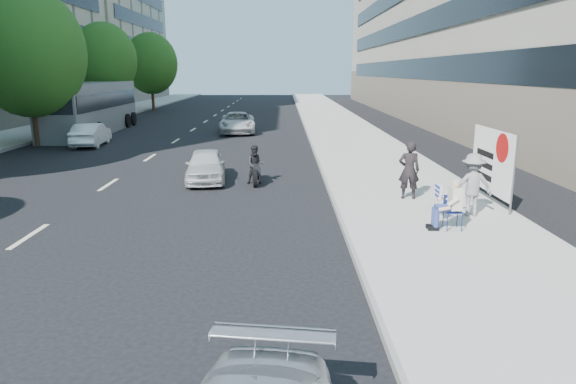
{
  "coord_description": "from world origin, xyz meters",
  "views": [
    {
      "loc": [
        -0.11,
        -10.33,
        4.05
      ],
      "look_at": [
        -0.01,
        0.67,
        1.44
      ],
      "focal_mm": 32.0,
      "sensor_mm": 36.0,
      "label": 1
    }
  ],
  "objects_px": {
    "white_sedan_near": "(206,165)",
    "white_sedan_mid": "(91,135)",
    "bus": "(91,108)",
    "motorcycle": "(256,166)",
    "protest_banner": "(492,161)",
    "pedestrian_woman": "(409,170)",
    "white_sedan_far": "(237,123)",
    "seated_protester": "(449,201)",
    "jogger": "(472,185)"
  },
  "relations": [
    {
      "from": "jogger",
      "to": "protest_banner",
      "type": "relative_size",
      "value": 0.56
    },
    {
      "from": "white_sedan_near",
      "to": "white_sedan_far",
      "type": "relative_size",
      "value": 0.71
    },
    {
      "from": "jogger",
      "to": "white_sedan_mid",
      "type": "relative_size",
      "value": 0.45
    },
    {
      "from": "bus",
      "to": "white_sedan_far",
      "type": "bearing_deg",
      "value": -0.31
    },
    {
      "from": "motorcycle",
      "to": "bus",
      "type": "distance_m",
      "value": 19.66
    },
    {
      "from": "bus",
      "to": "seated_protester",
      "type": "bearing_deg",
      "value": -53.08
    },
    {
      "from": "pedestrian_woman",
      "to": "white_sedan_near",
      "type": "xyz_separation_m",
      "value": [
        -6.8,
        3.36,
        -0.45
      ]
    },
    {
      "from": "protest_banner",
      "to": "bus",
      "type": "distance_m",
      "value": 26.92
    },
    {
      "from": "seated_protester",
      "to": "pedestrian_woman",
      "type": "distance_m",
      "value": 3.21
    },
    {
      "from": "seated_protester",
      "to": "white_sedan_far",
      "type": "bearing_deg",
      "value": 108.19
    },
    {
      "from": "seated_protester",
      "to": "protest_banner",
      "type": "bearing_deg",
      "value": 52.67
    },
    {
      "from": "pedestrian_woman",
      "to": "white_sedan_mid",
      "type": "relative_size",
      "value": 0.47
    },
    {
      "from": "white_sedan_mid",
      "to": "motorcycle",
      "type": "distance_m",
      "value": 13.75
    },
    {
      "from": "seated_protester",
      "to": "jogger",
      "type": "bearing_deg",
      "value": 51.0
    },
    {
      "from": "white_sedan_far",
      "to": "jogger",
      "type": "bearing_deg",
      "value": -72.63
    },
    {
      "from": "seated_protester",
      "to": "pedestrian_woman",
      "type": "relative_size",
      "value": 0.72
    },
    {
      "from": "white_sedan_far",
      "to": "white_sedan_near",
      "type": "bearing_deg",
      "value": -93.71
    },
    {
      "from": "white_sedan_mid",
      "to": "protest_banner",
      "type": "bearing_deg",
      "value": 137.03
    },
    {
      "from": "motorcycle",
      "to": "white_sedan_near",
      "type": "bearing_deg",
      "value": 159.02
    },
    {
      "from": "bus",
      "to": "motorcycle",
      "type": "bearing_deg",
      "value": -54.16
    },
    {
      "from": "jogger",
      "to": "seated_protester",
      "type": "bearing_deg",
      "value": 51.87
    },
    {
      "from": "white_sedan_far",
      "to": "motorcycle",
      "type": "height_order",
      "value": "motorcycle"
    },
    {
      "from": "motorcycle",
      "to": "seated_protester",
      "type": "bearing_deg",
      "value": -57.84
    },
    {
      "from": "protest_banner",
      "to": "white_sedan_far",
      "type": "distance_m",
      "value": 21.33
    },
    {
      "from": "pedestrian_woman",
      "to": "bus",
      "type": "distance_m",
      "value": 25.01
    },
    {
      "from": "seated_protester",
      "to": "bus",
      "type": "xyz_separation_m",
      "value": [
        -16.82,
        21.92,
        0.76
      ]
    },
    {
      "from": "white_sedan_near",
      "to": "motorcycle",
      "type": "height_order",
      "value": "motorcycle"
    },
    {
      "from": "pedestrian_woman",
      "to": "white_sedan_near",
      "type": "relative_size",
      "value": 0.51
    },
    {
      "from": "pedestrian_woman",
      "to": "white_sedan_near",
      "type": "height_order",
      "value": "pedestrian_woman"
    },
    {
      "from": "pedestrian_woman",
      "to": "white_sedan_far",
      "type": "height_order",
      "value": "pedestrian_woman"
    },
    {
      "from": "jogger",
      "to": "pedestrian_woman",
      "type": "relative_size",
      "value": 0.96
    },
    {
      "from": "seated_protester",
      "to": "jogger",
      "type": "height_order",
      "value": "jogger"
    },
    {
      "from": "seated_protester",
      "to": "protest_banner",
      "type": "height_order",
      "value": "protest_banner"
    },
    {
      "from": "seated_protester",
      "to": "pedestrian_woman",
      "type": "height_order",
      "value": "pedestrian_woman"
    },
    {
      "from": "protest_banner",
      "to": "white_sedan_near",
      "type": "bearing_deg",
      "value": 157.86
    },
    {
      "from": "motorcycle",
      "to": "bus",
      "type": "xyz_separation_m",
      "value": [
        -11.66,
        15.8,
        1.0
      ]
    },
    {
      "from": "jogger",
      "to": "motorcycle",
      "type": "bearing_deg",
      "value": -37.28
    },
    {
      "from": "white_sedan_near",
      "to": "bus",
      "type": "relative_size",
      "value": 0.29
    },
    {
      "from": "white_sedan_far",
      "to": "bus",
      "type": "xyz_separation_m",
      "value": [
        -9.6,
        -0.05,
        0.95
      ]
    },
    {
      "from": "white_sedan_near",
      "to": "white_sedan_mid",
      "type": "relative_size",
      "value": 0.92
    },
    {
      "from": "jogger",
      "to": "motorcycle",
      "type": "relative_size",
      "value": 0.84
    },
    {
      "from": "white_sedan_near",
      "to": "white_sedan_mid",
      "type": "bearing_deg",
      "value": 123.34
    },
    {
      "from": "jogger",
      "to": "protest_banner",
      "type": "height_order",
      "value": "protest_banner"
    },
    {
      "from": "jogger",
      "to": "pedestrian_woman",
      "type": "height_order",
      "value": "pedestrian_woman"
    },
    {
      "from": "white_sedan_mid",
      "to": "motorcycle",
      "type": "xyz_separation_m",
      "value": [
        9.61,
        -9.83,
        0.01
      ]
    },
    {
      "from": "motorcycle",
      "to": "bus",
      "type": "relative_size",
      "value": 0.17
    },
    {
      "from": "pedestrian_woman",
      "to": "white_sedan_far",
      "type": "distance_m",
      "value": 20.02
    },
    {
      "from": "white_sedan_mid",
      "to": "white_sedan_far",
      "type": "distance_m",
      "value": 9.65
    },
    {
      "from": "white_sedan_mid",
      "to": "bus",
      "type": "height_order",
      "value": "bus"
    },
    {
      "from": "white_sedan_near",
      "to": "white_sedan_mid",
      "type": "distance_m",
      "value": 12.16
    }
  ]
}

